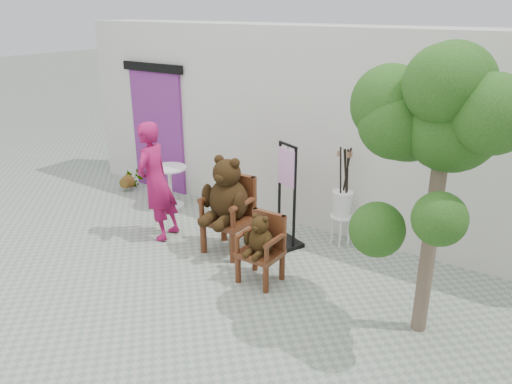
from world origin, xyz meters
TOP-DOWN VIEW (x-y plane):
  - ground_plane at (0.00, 0.00)m, footprint 60.00×60.00m
  - back_wall at (0.00, 3.10)m, footprint 9.00×1.00m
  - doorway at (-3.00, 2.58)m, footprint 1.40×0.11m
  - chair_big at (-0.38, 1.24)m, footprint 0.68×0.73m
  - chair_small at (0.46, 0.84)m, footprint 0.50×0.49m
  - person at (-1.53, 1.04)m, footprint 0.54×0.70m
  - cafe_table at (-2.22, 2.01)m, footprint 0.60×0.60m
  - display_stand at (0.20, 1.85)m, footprint 0.55×0.50m
  - stool_bucket at (0.84, 2.32)m, footprint 0.32×0.32m
  - tree at (2.26, 0.94)m, footprint 1.69×1.58m
  - potted_plant at (-3.40, 2.19)m, footprint 0.45×0.41m

SIDE VIEW (x-z plane):
  - ground_plane at x=0.00m, z-range 0.00..0.00m
  - potted_plant at x=-3.40m, z-range 0.00..0.44m
  - cafe_table at x=-2.22m, z-range 0.09..0.79m
  - chair_small at x=0.46m, z-range 0.08..0.99m
  - display_stand at x=0.20m, z-range -0.17..1.34m
  - stool_bucket at x=0.84m, z-range -0.08..1.37m
  - chair_big at x=-0.38m, z-range 0.08..1.47m
  - person at x=-1.53m, z-range 0.00..1.73m
  - doorway at x=-3.00m, z-range 0.00..2.33m
  - back_wall at x=0.00m, z-range 0.00..3.00m
  - tree at x=2.26m, z-range 0.77..3.77m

